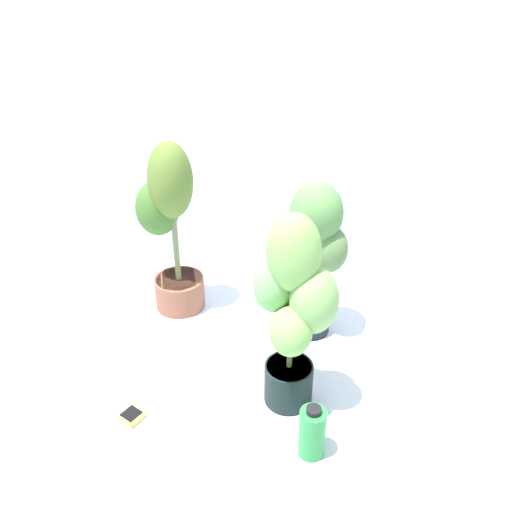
{
  "coord_description": "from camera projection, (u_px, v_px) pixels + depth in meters",
  "views": [
    {
      "loc": [
        0.54,
        -1.65,
        1.57
      ],
      "look_at": [
        0.13,
        0.22,
        0.45
      ],
      "focal_mm": 37.6,
      "sensor_mm": 36.0,
      "label": 1
    }
  ],
  "objects": [
    {
      "name": "potted_plant_back_left",
      "position": [
        170.0,
        222.0,
        2.46
      ],
      "size": [
        0.33,
        0.26,
        0.85
      ],
      "color": "brown",
      "rests_on": "ground"
    },
    {
      "name": "potted_plant_front_right",
      "position": [
        294.0,
        307.0,
        1.89
      ],
      "size": [
        0.36,
        0.31,
        0.82
      ],
      "color": "black",
      "rests_on": "ground"
    },
    {
      "name": "hygrometer_box",
      "position": [
        132.0,
        416.0,
        2.04
      ],
      "size": [
        0.11,
        0.11,
        0.03
      ],
      "rotation": [
        0.0,
        0.0,
        -1.99
      ],
      "color": "#D0C54F",
      "rests_on": "ground"
    },
    {
      "name": "mylar_back_wall",
      "position": [
        258.0,
        83.0,
        2.5
      ],
      "size": [
        3.2,
        0.01,
        2.0
      ],
      "primitive_type": "cube",
      "color": "silver",
      "rests_on": "ground"
    },
    {
      "name": "nutrient_bottle",
      "position": [
        312.0,
        432.0,
        1.86
      ],
      "size": [
        0.1,
        0.1,
        0.22
      ],
      "color": "#2B8C40",
      "rests_on": "ground"
    },
    {
      "name": "ground_plane",
      "position": [
        215.0,
        368.0,
        2.28
      ],
      "size": [
        8.0,
        8.0,
        0.0
      ],
      "primitive_type": "plane",
      "color": "silver",
      "rests_on": "ground"
    },
    {
      "name": "potted_plant_back_right",
      "position": [
        314.0,
        245.0,
        2.28
      ],
      "size": [
        0.33,
        0.3,
        0.74
      ],
      "color": "black",
      "rests_on": "ground"
    }
  ]
}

